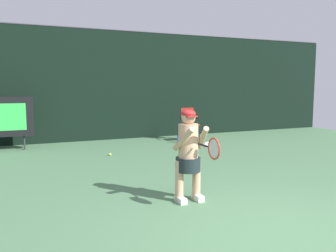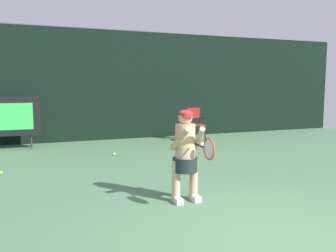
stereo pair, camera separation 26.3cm
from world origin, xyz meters
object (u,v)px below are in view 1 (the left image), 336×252
object	(u,v)px
water_bottle	(178,139)
tennis_player	(189,152)
tennis_racket	(213,148)
umpire_chair	(189,122)
tennis_ball_loose	(110,154)

from	to	relation	value
water_bottle	tennis_player	size ratio (longest dim) A/B	0.18
tennis_player	tennis_racket	world-z (taller)	tennis_player
water_bottle	tennis_player	xyz separation A→B (m)	(-2.21, -5.16, 0.65)
umpire_chair	water_bottle	world-z (taller)	umpire_chair
umpire_chair	tennis_player	xyz separation A→B (m)	(-2.73, -5.41, 0.16)
umpire_chair	tennis_racket	size ratio (longest dim) A/B	1.79
tennis_racket	umpire_chair	bearing A→B (deg)	53.52
tennis_racket	tennis_ball_loose	distance (m)	4.73
tennis_ball_loose	umpire_chair	bearing A→B (deg)	25.47
water_bottle	tennis_racket	size ratio (longest dim) A/B	0.44
water_bottle	tennis_racket	xyz separation A→B (m)	(-2.16, -5.81, 0.82)
umpire_chair	tennis_racket	xyz separation A→B (m)	(-2.68, -6.06, 0.32)
tennis_racket	tennis_ball_loose	size ratio (longest dim) A/B	8.85
water_bottle	tennis_ball_loose	distance (m)	2.76
tennis_racket	tennis_player	bearing A→B (deg)	81.89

